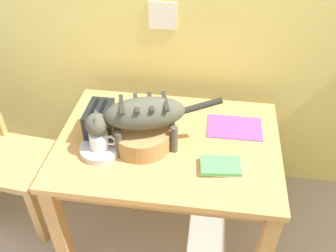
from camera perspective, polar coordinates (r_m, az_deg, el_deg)
dining_table at (r=1.98m, az=-0.00°, el=-4.37°), size 1.14×0.82×0.72m
cat at (r=1.75m, az=-4.31°, el=1.58°), size 0.64×0.26×0.29m
saucer_bowl at (r=1.87m, az=-10.34°, el=-3.52°), size 0.20×0.20×0.03m
coffee_mug at (r=1.83m, az=-10.45°, el=-2.14°), size 0.13×0.09×0.09m
magazine at (r=2.03m, az=10.19°, el=-0.22°), size 0.29×0.20×0.01m
book_stack at (r=1.78m, az=8.07°, el=-6.12°), size 0.20×0.14×0.03m
wicker_basket at (r=1.86m, az=-3.99°, el=-1.58°), size 0.30×0.30×0.11m
toaster at (r=1.93m, az=-10.41°, el=0.68°), size 0.12×0.20×0.18m
wooden_chair_near at (r=2.38m, az=-23.37°, el=-4.58°), size 0.46×0.46×0.95m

